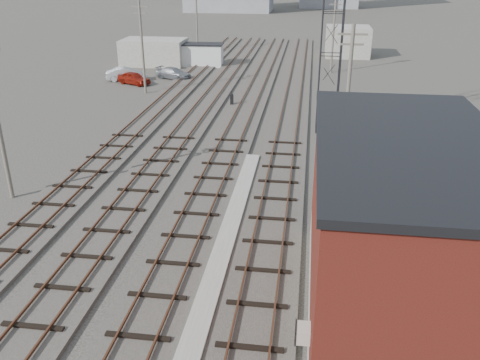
% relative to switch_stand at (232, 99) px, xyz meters
% --- Properties ---
extents(ground, '(320.00, 320.00, 0.00)m').
position_rel_switch_stand_xyz_m(ground, '(3.01, 18.78, -0.65)').
color(ground, '#282621').
rests_on(ground, ground).
extents(track_right, '(3.20, 90.00, 0.39)m').
position_rel_switch_stand_xyz_m(track_right, '(5.51, -2.22, -0.54)').
color(track_right, '#332D28').
rests_on(track_right, ground).
extents(track_mid_right, '(3.20, 90.00, 0.39)m').
position_rel_switch_stand_xyz_m(track_mid_right, '(1.51, -2.22, -0.54)').
color(track_mid_right, '#332D28').
rests_on(track_mid_right, ground).
extents(track_mid_left, '(3.20, 90.00, 0.39)m').
position_rel_switch_stand_xyz_m(track_mid_left, '(-2.49, -2.22, -0.54)').
color(track_mid_left, '#332D28').
rests_on(track_mid_left, ground).
extents(track_left, '(3.20, 90.00, 0.39)m').
position_rel_switch_stand_xyz_m(track_left, '(-6.49, -2.22, -0.54)').
color(track_left, '#332D28').
rests_on(track_left, ground).
extents(platform_curb, '(0.90, 28.00, 0.26)m').
position_rel_switch_stand_xyz_m(platform_curb, '(3.51, -27.22, -0.52)').
color(platform_curb, gray).
rests_on(platform_curb, ground).
extents(brick_building, '(6.54, 12.20, 7.22)m').
position_rel_switch_stand_xyz_m(brick_building, '(10.51, -29.22, 2.98)').
color(brick_building, gray).
rests_on(brick_building, ground).
extents(lattice_tower, '(1.60, 1.60, 15.00)m').
position_rel_switch_stand_xyz_m(lattice_tower, '(8.51, -6.22, 6.85)').
color(lattice_tower, black).
rests_on(lattice_tower, ground).
extents(utility_pole_left_b, '(1.80, 0.24, 9.00)m').
position_rel_switch_stand_xyz_m(utility_pole_left_b, '(-9.49, 3.78, 4.15)').
color(utility_pole_left_b, '#595147').
rests_on(utility_pole_left_b, ground).
extents(utility_pole_left_c, '(1.80, 0.24, 9.00)m').
position_rel_switch_stand_xyz_m(utility_pole_left_c, '(-9.49, 28.78, 4.15)').
color(utility_pole_left_c, '#595147').
rests_on(utility_pole_left_c, ground).
extents(utility_pole_right_a, '(1.80, 0.24, 9.00)m').
position_rel_switch_stand_xyz_m(utility_pole_right_a, '(9.51, -13.22, 4.15)').
color(utility_pole_right_a, '#595147').
rests_on(utility_pole_right_a, ground).
extents(utility_pole_right_b, '(1.80, 0.24, 9.00)m').
position_rel_switch_stand_xyz_m(utility_pole_right_b, '(9.51, 16.78, 4.15)').
color(utility_pole_right_b, '#595147').
rests_on(utility_pole_right_b, ground).
extents(shed_left, '(8.00, 5.00, 3.20)m').
position_rel_switch_stand_xyz_m(shed_left, '(-12.99, 18.78, 0.95)').
color(shed_left, gray).
rests_on(shed_left, ground).
extents(shed_right, '(6.00, 6.00, 4.00)m').
position_rel_switch_stand_xyz_m(shed_right, '(12.01, 28.78, 1.35)').
color(shed_right, gray).
rests_on(shed_right, ground).
extents(switch_stand, '(0.36, 0.36, 1.37)m').
position_rel_switch_stand_xyz_m(switch_stand, '(0.00, 0.00, 0.00)').
color(switch_stand, black).
rests_on(switch_stand, ground).
extents(site_trailer, '(6.83, 3.30, 2.80)m').
position_rel_switch_stand_xyz_m(site_trailer, '(-7.36, 18.72, 0.77)').
color(site_trailer, silver).
rests_on(site_trailer, ground).
extents(car_red, '(4.23, 3.13, 1.34)m').
position_rel_switch_stand_xyz_m(car_red, '(-11.96, 7.49, 0.02)').
color(car_red, maroon).
rests_on(car_red, ground).
extents(car_silver, '(4.70, 2.73, 1.46)m').
position_rel_switch_stand_xyz_m(car_silver, '(-13.39, 9.17, 0.09)').
color(car_silver, '#B4B7BC').
rests_on(car_silver, ground).
extents(car_grey, '(4.65, 3.09, 1.25)m').
position_rel_switch_stand_xyz_m(car_grey, '(-8.37, 10.79, -0.02)').
color(car_grey, gray).
rests_on(car_grey, ground).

